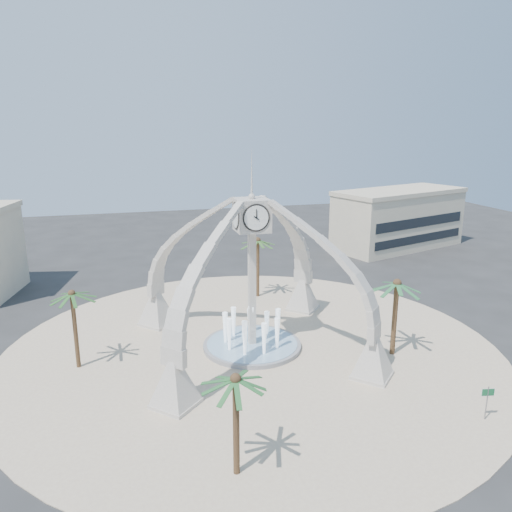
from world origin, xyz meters
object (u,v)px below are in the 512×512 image
object	(u,v)px
fountain	(252,345)
palm_north	(258,241)
palm_east	(397,284)
palm_west	(72,295)
street_sign	(488,396)
clock_tower	(252,272)
palm_south	(236,381)

from	to	relation	value
fountain	palm_north	bearing A→B (deg)	72.17
palm_east	palm_north	world-z (taller)	palm_north
palm_west	street_sign	world-z (taller)	palm_west
palm_west	palm_north	bearing A→B (deg)	34.27
clock_tower	fountain	bearing A→B (deg)	90.00
fountain	street_sign	size ratio (longest dim) A/B	3.49
palm_west	palm_north	distance (m)	21.02
palm_west	palm_north	world-z (taller)	palm_north
fountain	palm_west	xyz separation A→B (m)	(-13.49, 0.22, 5.50)
clock_tower	palm_east	world-z (taller)	clock_tower
fountain	palm_west	bearing A→B (deg)	179.08
palm_west	palm_south	distance (m)	17.12
clock_tower	street_sign	xyz separation A→B (m)	(11.19, -13.86, -4.85)
fountain	palm_west	size ratio (longest dim) A/B	1.23
fountain	palm_east	bearing A→B (deg)	-21.44
clock_tower	palm_east	size ratio (longest dim) A/B	2.66
palm_south	street_sign	distance (m)	16.40
clock_tower	street_sign	size ratio (longest dim) A/B	7.83
clock_tower	palm_north	bearing A→B (deg)	72.17
clock_tower	fountain	xyz separation A→B (m)	(0.00, 0.00, -6.20)
clock_tower	palm_east	xyz separation A→B (m)	(10.46, -4.11, -0.63)
palm_north	palm_south	bearing A→B (deg)	-108.01
fountain	street_sign	bearing A→B (deg)	-51.08
palm_east	street_sign	distance (m)	10.65
palm_west	palm_north	xyz separation A→B (m)	(17.37, 11.83, 0.28)
palm_west	street_sign	distance (m)	28.71
palm_north	fountain	bearing A→B (deg)	-107.83
palm_east	palm_south	bearing A→B (deg)	-145.67
fountain	palm_east	size ratio (longest dim) A/B	1.19
street_sign	palm_west	bearing A→B (deg)	161.15
palm_south	palm_east	bearing A→B (deg)	34.33
street_sign	palm_east	bearing A→B (deg)	105.12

